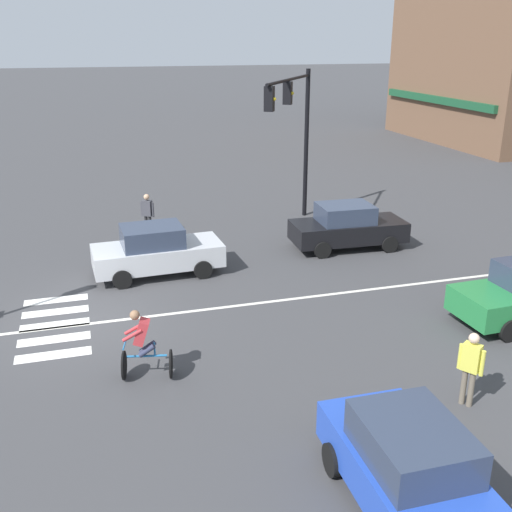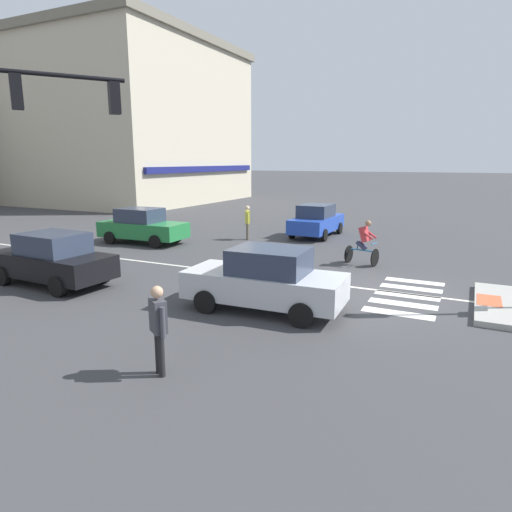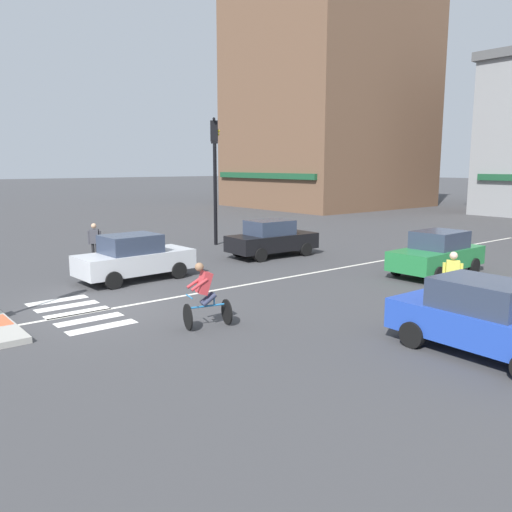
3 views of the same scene
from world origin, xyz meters
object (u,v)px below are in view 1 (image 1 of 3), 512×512
(traffic_light_mast, at_px, (296,120))
(pedestrian_waiting_far_side, at_px, (471,363))
(car_silver_westbound_near, at_px, (156,251))
(car_black_westbound_far, at_px, (347,227))
(car_blue_cross_right, at_px, (413,474))
(pedestrian_at_curb_left, at_px, (147,212))
(cyclist, at_px, (143,343))

(traffic_light_mast, distance_m, pedestrian_waiting_far_side, 13.29)
(car_silver_westbound_near, bearing_deg, traffic_light_mast, 121.15)
(car_silver_westbound_near, distance_m, car_black_westbound_far, 7.03)
(car_blue_cross_right, bearing_deg, car_black_westbound_far, 160.05)
(pedestrian_at_curb_left, relative_size, pedestrian_waiting_far_side, 1.00)
(car_blue_cross_right, height_order, cyclist, cyclist)
(car_black_westbound_far, height_order, pedestrian_at_curb_left, pedestrian_at_curb_left)
(pedestrian_at_curb_left, bearing_deg, car_black_westbound_far, 63.24)
(pedestrian_waiting_far_side, bearing_deg, cyclist, -115.05)
(car_blue_cross_right, bearing_deg, traffic_light_mast, 167.21)
(car_silver_westbound_near, relative_size, car_blue_cross_right, 1.01)
(traffic_light_mast, relative_size, car_blue_cross_right, 1.48)
(traffic_light_mast, distance_m, pedestrian_at_curb_left, 6.68)
(traffic_light_mast, bearing_deg, car_silver_westbound_near, -58.85)
(cyclist, bearing_deg, traffic_light_mast, 144.34)
(car_blue_cross_right, height_order, pedestrian_waiting_far_side, pedestrian_waiting_far_side)
(car_black_westbound_far, height_order, pedestrian_waiting_far_side, pedestrian_waiting_far_side)
(car_blue_cross_right, distance_m, cyclist, 6.51)
(traffic_light_mast, xyz_separation_m, pedestrian_at_curb_left, (-0.49, -5.78, -3.31))
(car_blue_cross_right, bearing_deg, cyclist, -146.17)
(pedestrian_waiting_far_side, bearing_deg, car_silver_westbound_near, -150.47)
(car_blue_cross_right, distance_m, pedestrian_at_curb_left, 15.95)
(pedestrian_at_curb_left, bearing_deg, traffic_light_mast, 85.16)
(car_silver_westbound_near, relative_size, pedestrian_waiting_far_side, 2.50)
(traffic_light_mast, relative_size, cyclist, 3.62)
(car_blue_cross_right, relative_size, pedestrian_waiting_far_side, 2.47)
(car_silver_westbound_near, xyz_separation_m, pedestrian_at_curb_left, (-4.10, 0.20, 0.17))
(pedestrian_at_curb_left, height_order, pedestrian_waiting_far_side, same)
(traffic_light_mast, relative_size, pedestrian_at_curb_left, 3.65)
(cyclist, distance_m, pedestrian_waiting_far_side, 7.00)
(car_blue_cross_right, relative_size, pedestrian_at_curb_left, 2.47)
(car_black_westbound_far, bearing_deg, car_blue_cross_right, -19.95)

